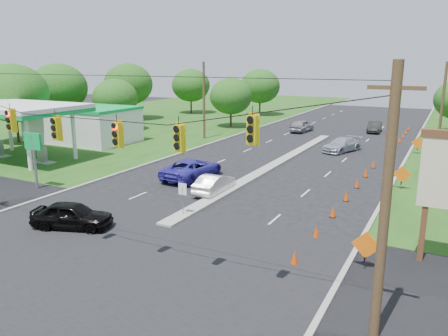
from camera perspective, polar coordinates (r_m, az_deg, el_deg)
The scene contains 41 objects.
ground at distance 21.78m, azimuth -14.11°, elevation -10.96°, with size 160.00×160.00×0.00m, color black.
grass_left at distance 56.28m, azimuth -23.60°, elevation 3.39°, with size 40.00×160.00×0.06m, color #1E4714.
cross_street at distance 21.78m, azimuth -14.11°, elevation -10.96°, with size 160.00×14.00×0.02m, color black.
curb_left at distance 51.21m, azimuth -0.26°, elevation 3.62°, with size 0.25×110.00×0.16m, color gray.
curb_right at distance 45.57m, azimuth 22.81°, elevation 1.28°, with size 0.25×110.00×0.16m, color gray.
median at distance 39.07m, azimuth 6.67°, elevation 0.36°, with size 1.00×34.00×0.18m, color gray.
median_sign at distance 25.71m, azimuth -5.43°, elevation -3.26°, with size 0.55×0.06×2.05m.
signal_span at distance 19.58m, azimuth -16.99°, elevation 1.43°, with size 25.60×0.32×9.00m.
utility_pole_far_left at distance 51.79m, azimuth -2.64°, elevation 8.74°, with size 0.28×0.28×9.00m, color #422D1C.
utility_pole_far_right at distance 49.77m, azimuth 26.60°, elevation 7.13°, with size 0.28×0.28×9.00m, color #422D1C.
gas_station at distance 51.30m, azimuth -19.16°, elevation 5.80°, with size 18.40×19.70×5.20m.
cone_0 at distance 20.33m, azimuth 9.19°, elevation -11.46°, with size 0.32×0.32×0.70m, color #DA3B02.
cone_1 at distance 23.42m, azimuth 11.97°, elevation -8.12°, with size 0.32×0.32×0.70m, color #DA3B02.
cone_2 at distance 26.61m, azimuth 14.06°, elevation -5.55°, with size 0.32×0.32×0.70m, color #DA3B02.
cone_3 at distance 29.87m, azimuth 15.68°, elevation -3.54°, with size 0.32×0.32×0.70m, color #DA3B02.
cone_4 at distance 33.18m, azimuth 16.98°, elevation -1.92°, with size 0.32×0.32×0.70m, color #DA3B02.
cone_5 at distance 36.52m, azimuth 18.03°, elevation -0.60°, with size 0.32×0.32×0.70m, color #DA3B02.
cone_6 at distance 39.90m, azimuth 18.91°, elevation 0.50°, with size 0.32×0.32×0.70m, color #DA3B02.
cone_7 at distance 43.21m, azimuth 20.44°, elevation 1.35°, with size 0.32×0.32×0.70m, color #DA3B02.
cone_8 at distance 46.63m, azimuth 21.02°, elevation 2.15°, with size 0.32×0.32×0.70m, color #DA3B02.
cone_9 at distance 50.05m, azimuth 21.52°, elevation 2.84°, with size 0.32×0.32×0.70m, color #DA3B02.
cone_10 at distance 53.49m, azimuth 21.96°, elevation 3.44°, with size 0.32×0.32×0.70m, color #DA3B02.
cone_11 at distance 56.93m, azimuth 22.34°, elevation 3.97°, with size 0.32×0.32×0.70m, color #DA3B02.
cone_12 at distance 60.38m, azimuth 22.68°, elevation 4.44°, with size 0.32×0.32×0.70m, color #DA3B02.
cone_13 at distance 63.84m, azimuth 22.99°, elevation 4.85°, with size 0.32×0.32×0.70m, color #DA3B02.
work_sign_0 at distance 20.32m, azimuth 18.06°, elevation -9.70°, with size 1.27×0.58×1.37m.
work_sign_1 at distance 33.60m, azimuth 22.23°, elevation -0.85°, with size 1.27×0.58×1.37m.
work_sign_2 at distance 47.29m, azimuth 24.00°, elevation 2.94°, with size 1.27×0.58×1.37m.
tree_1 at distance 54.45m, azimuth -25.80°, elevation 8.80°, with size 7.56×7.56×8.82m.
tree_2 at distance 59.74m, azimuth -14.03°, elevation 8.85°, with size 5.88×5.88×6.86m.
tree_3 at distance 71.13m, azimuth -12.37°, elevation 10.65°, with size 7.56×7.56×8.82m.
tree_4 at distance 78.55m, azimuth -4.36°, elevation 10.72°, with size 6.72×6.72×7.84m.
tree_5 at distance 61.28m, azimuth 0.91°, elevation 9.36°, with size 5.88×5.88×6.86m.
tree_6 at distance 75.67m, azimuth 4.75°, elevation 10.60°, with size 6.72×6.72×7.84m.
tree_14 at distance 63.88m, azimuth -20.77°, elevation 9.78°, with size 7.56×7.56×8.82m.
black_sedan at distance 25.46m, azimuth -19.23°, elevation -5.85°, with size 1.77×4.40×1.50m, color black.
white_sedan at distance 30.46m, azimuth -1.27°, elevation -2.06°, with size 1.42×4.07×1.34m, color silver.
blue_pickup at distance 34.26m, azimuth -4.17°, elevation -0.08°, with size 2.68×5.81×1.61m, color #342BA4.
silver_car_far at distance 46.23m, azimuth 15.14°, elevation 2.95°, with size 2.00×4.93×1.43m, color #969CAA.
silver_car_oncoming at distance 58.46m, azimuth 10.12°, elevation 5.45°, with size 1.88×4.67×1.59m, color gray.
dark_car_receding at distance 60.52m, azimuth 19.06°, elevation 5.13°, with size 1.55×4.44×1.46m, color black.
Camera 1 is at (13.52, -14.56, 8.91)m, focal length 35.00 mm.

